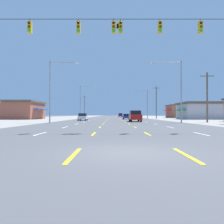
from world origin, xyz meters
name	(u,v)px	position (x,y,z in m)	size (l,w,h in m)	color
ground_plane	(114,118)	(0.00, 66.00, 0.00)	(572.00, 572.00, 0.00)	#4C4C4F
lot_apron_left	(41,118)	(-24.75, 66.00, 0.00)	(28.00, 440.00, 0.01)	gray
lot_apron_right	(188,118)	(24.75, 66.00, 0.00)	(28.00, 440.00, 0.01)	gray
lane_markings	(114,117)	(0.00, 104.50, 0.01)	(10.64, 227.60, 0.01)	white
signal_span_wire	(119,55)	(-0.04, 10.10, 6.02)	(25.43, 0.53, 9.80)	brown
suv_inner_right_nearest	(136,116)	(3.59, 31.82, 1.03)	(1.98, 4.90, 1.98)	red
hatchback_far_left_near	(83,117)	(-6.81, 39.46, 0.78)	(1.72, 3.90, 1.54)	white
sedan_inner_right_mid	(127,116)	(3.35, 52.78, 0.76)	(1.80, 4.50, 1.46)	navy
suv_inner_right_midfar	(121,115)	(3.71, 103.66, 1.03)	(1.98, 4.90, 1.98)	#4C196B
storefront_left_row_1	(21,110)	(-26.41, 54.05, 2.54)	(12.08, 12.99, 5.03)	#A35642
storefront_right_row_1	(205,111)	(25.35, 53.50, 2.36)	(14.77, 11.25, 4.66)	#B2B2B7
storefront_right_row_2	(185,111)	(28.65, 80.78, 2.62)	(14.30, 11.16, 5.20)	#A35642
streetlight_left_row_0	(54,86)	(-9.67, 26.34, 5.62)	(4.49, 0.26, 9.62)	gray
streetlight_right_row_0	(178,86)	(9.56, 26.34, 5.67)	(5.12, 0.26, 9.58)	gray
streetlight_left_row_1	(82,99)	(-9.67, 58.63, 5.89)	(4.60, 0.26, 10.12)	gray
streetlight_right_row_1	(146,101)	(9.54, 58.63, 5.31)	(5.05, 0.26, 8.90)	gray
utility_pole_right_row_0	(208,96)	(14.88, 28.01, 4.25)	(2.20, 0.26, 8.12)	brown
utility_pole_right_row_1	(157,102)	(13.17, 60.22, 5.26)	(2.20, 0.26, 10.12)	brown
utility_pole_left_row_2	(85,106)	(-13.87, 98.01, 5.42)	(2.20, 0.26, 10.44)	brown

